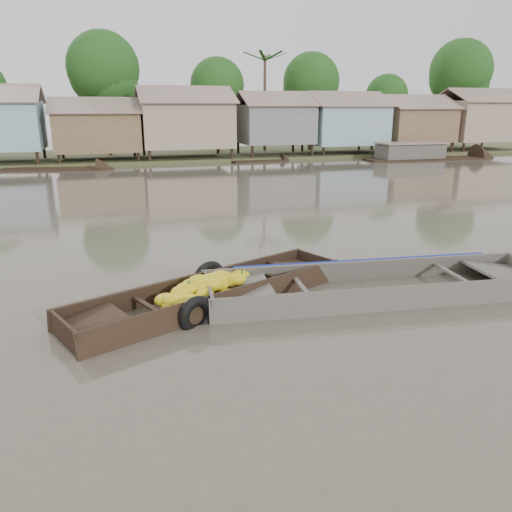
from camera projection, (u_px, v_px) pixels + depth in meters
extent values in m
plane|color=#4F473C|center=(301.00, 307.00, 10.12)|extent=(120.00, 120.00, 0.00)
cube|color=#384723|center=(149.00, 157.00, 40.37)|extent=(120.00, 12.00, 0.50)
cube|color=brown|center=(97.00, 132.00, 35.47)|extent=(5.80, 4.60, 2.70)
cube|color=brown|center=(95.00, 105.00, 33.81)|extent=(6.20, 2.67, 1.14)
cube|color=brown|center=(95.00, 105.00, 36.09)|extent=(6.20, 2.67, 1.14)
cube|color=gray|center=(185.00, 124.00, 37.09)|extent=(6.50, 5.30, 3.30)
cube|color=brown|center=(187.00, 94.00, 35.18)|extent=(6.90, 3.08, 1.31)
cube|color=brown|center=(181.00, 95.00, 37.80)|extent=(6.90, 3.08, 1.31)
cube|color=slate|center=(274.00, 124.00, 39.06)|extent=(5.40, 4.70, 2.90)
cube|color=brown|center=(280.00, 98.00, 37.35)|extent=(5.80, 2.73, 1.17)
cube|color=brown|center=(269.00, 99.00, 39.67)|extent=(5.80, 2.73, 1.17)
cube|color=#7D9FAC|center=(344.00, 125.00, 40.76)|extent=(6.00, 5.00, 3.10)
cube|color=brown|center=(353.00, 99.00, 38.95)|extent=(6.40, 2.90, 1.24)
cube|color=brown|center=(337.00, 99.00, 41.42)|extent=(6.40, 2.90, 1.24)
cube|color=brown|center=(413.00, 125.00, 42.58)|extent=(5.70, 4.90, 2.80)
cube|color=brown|center=(424.00, 102.00, 40.84)|extent=(6.10, 2.85, 1.21)
cube|color=brown|center=(406.00, 102.00, 43.26)|extent=(6.10, 2.85, 1.21)
cube|color=gray|center=(476.00, 121.00, 44.32)|extent=(6.30, 5.10, 3.40)
cube|color=brown|center=(491.00, 95.00, 42.44)|extent=(6.70, 2.96, 1.26)
cube|color=brown|center=(469.00, 96.00, 44.96)|extent=(6.70, 2.96, 1.26)
cylinder|color=#473323|center=(107.00, 117.00, 38.63)|extent=(0.28, 0.28, 6.30)
sphere|color=#183812|center=(103.00, 67.00, 37.59)|extent=(5.40, 5.40, 5.40)
cylinder|color=#473323|center=(218.00, 123.00, 42.20)|extent=(0.28, 0.28, 5.25)
sphere|color=#183812|center=(217.00, 85.00, 41.34)|extent=(4.50, 4.50, 4.50)
cylinder|color=#473323|center=(310.00, 120.00, 43.46)|extent=(0.28, 0.28, 5.60)
sphere|color=#183812|center=(311.00, 81.00, 42.54)|extent=(4.80, 4.80, 4.80)
cylinder|color=#473323|center=(385.00, 125.00, 46.76)|extent=(0.28, 0.28, 4.55)
sphere|color=#183812|center=(387.00, 96.00, 46.01)|extent=(3.90, 3.90, 3.90)
cylinder|color=#473323|center=(456.00, 113.00, 47.49)|extent=(0.28, 0.28, 6.65)
sphere|color=#183812|center=(461.00, 71.00, 46.40)|extent=(5.70, 5.70, 5.70)
cylinder|color=#473323|center=(265.00, 106.00, 42.46)|extent=(0.24, 0.24, 8.00)
cube|color=black|center=(213.00, 305.00, 10.43)|extent=(6.11, 3.47, 0.08)
cube|color=black|center=(195.00, 286.00, 10.85)|extent=(5.84, 2.58, 0.58)
cube|color=black|center=(232.00, 303.00, 9.87)|extent=(5.84, 2.58, 0.58)
cube|color=black|center=(315.00, 265.00, 12.24)|extent=(0.58, 1.28, 0.55)
cube|color=black|center=(300.00, 267.00, 11.90)|extent=(1.44, 1.50, 0.21)
cube|color=black|center=(65.00, 336.00, 8.48)|extent=(0.58, 1.28, 0.55)
cube|color=black|center=(95.00, 324.00, 8.79)|extent=(1.44, 1.50, 0.21)
cube|color=black|center=(149.00, 306.00, 9.43)|extent=(0.60, 1.24, 0.05)
cube|color=black|center=(266.00, 274.00, 11.23)|extent=(0.60, 1.24, 0.05)
ellipsoid|color=yellow|center=(175.00, 300.00, 9.73)|extent=(0.60, 0.52, 0.31)
ellipsoid|color=yellow|center=(230.00, 280.00, 10.50)|extent=(0.55, 0.47, 0.28)
ellipsoid|color=yellow|center=(199.00, 282.00, 10.13)|extent=(0.57, 0.49, 0.29)
ellipsoid|color=yellow|center=(182.00, 312.00, 9.50)|extent=(0.48, 0.41, 0.25)
ellipsoid|color=yellow|center=(191.00, 306.00, 9.66)|extent=(0.58, 0.50, 0.30)
ellipsoid|color=yellow|center=(237.00, 279.00, 10.47)|extent=(0.47, 0.40, 0.24)
ellipsoid|color=yellow|center=(205.00, 287.00, 10.09)|extent=(0.56, 0.48, 0.29)
ellipsoid|color=yellow|center=(171.00, 306.00, 9.69)|extent=(0.46, 0.40, 0.24)
ellipsoid|color=yellow|center=(198.00, 286.00, 10.25)|extent=(0.53, 0.45, 0.27)
ellipsoid|color=yellow|center=(263.00, 286.00, 10.72)|extent=(0.50, 0.43, 0.26)
ellipsoid|color=yellow|center=(220.00, 278.00, 10.35)|extent=(0.61, 0.53, 0.32)
ellipsoid|color=yellow|center=(166.00, 300.00, 9.82)|extent=(0.55, 0.47, 0.28)
ellipsoid|color=yellow|center=(191.00, 284.00, 10.35)|extent=(0.47, 0.41, 0.24)
ellipsoid|color=yellow|center=(213.00, 284.00, 10.09)|extent=(0.57, 0.49, 0.29)
ellipsoid|color=yellow|center=(219.00, 284.00, 10.26)|extent=(0.53, 0.46, 0.28)
ellipsoid|color=yellow|center=(231.00, 280.00, 11.00)|extent=(0.52, 0.45, 0.27)
ellipsoid|color=yellow|center=(205.00, 294.00, 9.85)|extent=(0.46, 0.40, 0.24)
ellipsoid|color=yellow|center=(189.00, 305.00, 9.62)|extent=(0.59, 0.51, 0.30)
ellipsoid|color=yellow|center=(227.00, 295.00, 10.14)|extent=(0.48, 0.42, 0.25)
ellipsoid|color=yellow|center=(206.00, 283.00, 10.37)|extent=(0.57, 0.49, 0.29)
ellipsoid|color=yellow|center=(214.00, 281.00, 10.84)|extent=(0.50, 0.43, 0.26)
ellipsoid|color=yellow|center=(181.00, 292.00, 9.92)|extent=(0.51, 0.44, 0.26)
ellipsoid|color=yellow|center=(189.00, 301.00, 9.72)|extent=(0.53, 0.46, 0.27)
ellipsoid|color=yellow|center=(211.00, 279.00, 10.37)|extent=(0.46, 0.39, 0.24)
ellipsoid|color=yellow|center=(239.00, 276.00, 11.04)|extent=(0.58, 0.50, 0.30)
ellipsoid|color=yellow|center=(199.00, 285.00, 10.36)|extent=(0.53, 0.46, 0.27)
ellipsoid|color=yellow|center=(184.00, 302.00, 9.67)|extent=(0.60, 0.51, 0.31)
ellipsoid|color=yellow|center=(187.00, 289.00, 10.00)|extent=(0.60, 0.52, 0.31)
ellipsoid|color=yellow|center=(198.00, 286.00, 10.42)|extent=(0.49, 0.42, 0.25)
cylinder|color=#3F6626|center=(189.00, 285.00, 9.93)|extent=(0.04, 0.04, 0.20)
cylinder|color=#3F6626|center=(221.00, 277.00, 10.41)|extent=(0.04, 0.04, 0.20)
cylinder|color=#3F6626|center=(242.00, 272.00, 10.75)|extent=(0.04, 0.04, 0.20)
torus|color=black|center=(210.00, 279.00, 11.19)|extent=(0.86, 0.52, 0.85)
torus|color=black|center=(197.00, 315.00, 9.26)|extent=(0.78, 0.48, 0.76)
cube|color=#45413A|center=(379.00, 297.00, 10.90)|extent=(7.57, 2.41, 0.08)
cube|color=#45413A|center=(364.00, 272.00, 11.68)|extent=(7.57, 1.00, 0.61)
cube|color=#45413A|center=(399.00, 301.00, 9.96)|extent=(7.57, 1.00, 0.61)
cube|color=#45413A|center=(507.00, 274.00, 11.34)|extent=(1.46, 1.73, 0.24)
cube|color=#45413A|center=(209.00, 297.00, 10.17)|extent=(0.26, 1.85, 0.58)
cube|color=#45413A|center=(240.00, 292.00, 10.26)|extent=(1.46, 1.73, 0.24)
cube|color=#45413A|center=(301.00, 285.00, 10.47)|extent=(0.30, 1.78, 0.05)
cube|color=#45413A|center=(455.00, 275.00, 11.10)|extent=(0.30, 1.78, 0.05)
cube|color=#665E54|center=(379.00, 295.00, 10.88)|extent=(5.78, 2.07, 0.02)
cube|color=navy|center=(363.00, 262.00, 11.67)|extent=(6.11, 0.77, 0.15)
cube|color=black|center=(259.00, 163.00, 36.79)|extent=(4.12, 1.36, 0.35)
cube|color=black|center=(425.00, 160.00, 38.32)|extent=(9.65, 2.70, 0.35)
cube|color=black|center=(52.00, 171.00, 32.00)|extent=(6.36, 2.55, 0.35)
cube|color=black|center=(410.00, 152.00, 38.17)|extent=(5.00, 2.00, 1.20)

